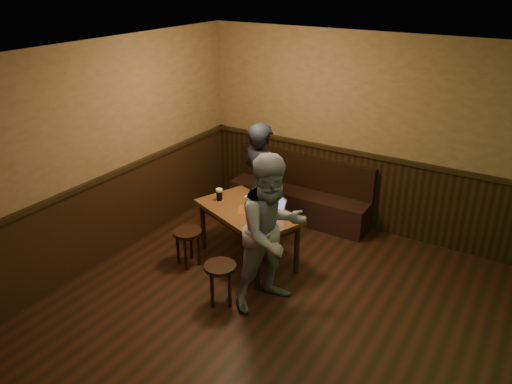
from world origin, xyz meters
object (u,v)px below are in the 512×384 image
(pint_left, at_px, (219,195))
(person_suit, at_px, (261,186))
(pint_mid, at_px, (248,202))
(bench, at_px, (300,198))
(laptop, at_px, (274,208))
(person_grey, at_px, (272,233))
(stool_right, at_px, (220,273))
(pint_right, at_px, (264,217))
(pub_table, at_px, (248,217))
(stool_left, at_px, (188,238))

(pint_left, bearing_deg, person_suit, 46.70)
(pint_left, relative_size, person_suit, 0.10)
(pint_mid, height_order, person_suit, person_suit)
(bench, xyz_separation_m, person_suit, (-0.07, -1.02, 0.57))
(laptop, distance_m, person_grey, 0.83)
(person_grey, bearing_deg, stool_right, 148.28)
(bench, height_order, pint_mid, bench)
(pint_mid, distance_m, pint_right, 0.43)
(laptop, distance_m, person_suit, 0.53)
(stool_right, xyz_separation_m, pint_right, (0.13, 0.75, 0.41))
(person_suit, xyz_separation_m, person_grey, (0.78, -1.06, 0.02))
(pub_table, height_order, pint_right, pint_right)
(stool_left, relative_size, person_grey, 0.27)
(bench, relative_size, stool_right, 4.42)
(bench, relative_size, stool_left, 4.45)
(pint_mid, height_order, laptop, laptop)
(pub_table, distance_m, stool_left, 0.82)
(stool_right, bearing_deg, pint_right, 80.32)
(pint_left, distance_m, person_suit, 0.58)
(laptop, bearing_deg, bench, 135.59)
(stool_left, bearing_deg, pint_mid, 42.99)
(pub_table, height_order, laptop, laptop)
(pint_left, distance_m, person_grey, 1.35)
(stool_left, height_order, pint_left, pint_left)
(pint_mid, height_order, pint_right, pint_mid)
(person_suit, height_order, person_grey, person_grey)
(pub_table, relative_size, pint_mid, 8.95)
(stool_left, relative_size, pint_mid, 2.84)
(person_grey, bearing_deg, pint_left, 85.86)
(bench, xyz_separation_m, laptop, (0.32, -1.36, 0.48))
(pub_table, height_order, stool_left, pub_table)
(pub_table, xyz_separation_m, stool_right, (0.23, -0.94, -0.24))
(pub_table, relative_size, stool_left, 3.15)
(pint_left, relative_size, laptop, 0.43)
(bench, distance_m, person_grey, 2.28)
(pint_mid, xyz_separation_m, laptop, (0.34, 0.08, -0.03))
(pub_table, distance_m, pint_mid, 0.19)
(pint_left, xyz_separation_m, pint_right, (0.82, -0.22, -0.01))
(stool_left, height_order, pint_mid, pint_mid)
(stool_right, distance_m, pint_mid, 1.09)
(pub_table, bearing_deg, bench, 110.96)
(pub_table, distance_m, stool_right, 0.99)
(person_grey, bearing_deg, person_suit, 61.06)
(stool_left, bearing_deg, laptop, 33.93)
(laptop, bearing_deg, pint_right, -51.78)
(stool_right, height_order, pint_left, pint_left)
(pint_mid, bearing_deg, pint_left, -179.38)
(stool_left, relative_size, laptop, 1.24)
(person_suit, bearing_deg, laptop, 160.13)
(pub_table, distance_m, pint_left, 0.50)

